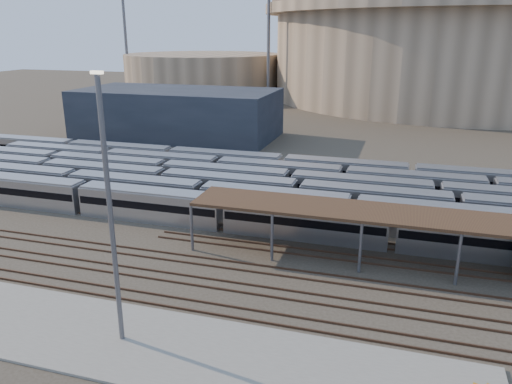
% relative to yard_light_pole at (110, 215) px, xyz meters
% --- Properties ---
extents(ground, '(420.00, 420.00, 0.00)m').
position_rel_yard_light_pole_xyz_m(ground, '(6.50, 14.94, -9.92)').
color(ground, '#383026').
rests_on(ground, ground).
extents(apron, '(50.00, 9.00, 0.20)m').
position_rel_yard_light_pole_xyz_m(apron, '(1.50, -0.06, -9.82)').
color(apron, gray).
rests_on(apron, ground).
extents(subway_trains, '(126.21, 23.90, 3.60)m').
position_rel_yard_light_pole_xyz_m(subway_trains, '(6.09, 33.44, -8.12)').
color(subway_trains, '#B1B2B6').
rests_on(subway_trains, ground).
extents(inspection_shed, '(60.30, 6.00, 5.30)m').
position_rel_yard_light_pole_xyz_m(inspection_shed, '(28.50, 18.94, -4.93)').
color(inspection_shed, '#5E5D62').
rests_on(inspection_shed, ground).
extents(empty_tracks, '(170.00, 9.62, 0.18)m').
position_rel_yard_light_pole_xyz_m(empty_tracks, '(6.50, 9.94, -9.83)').
color(empty_tracks, '#4C3323').
rests_on(empty_tracks, ground).
extents(stadium, '(124.00, 124.00, 32.50)m').
position_rel_yard_light_pole_xyz_m(stadium, '(31.50, 154.94, 6.56)').
color(stadium, tan).
rests_on(stadium, ground).
extents(secondary_arena, '(56.00, 56.00, 14.00)m').
position_rel_yard_light_pole_xyz_m(secondary_arena, '(-53.50, 144.94, -2.92)').
color(secondary_arena, tan).
rests_on(secondary_arena, ground).
extents(service_building, '(42.00, 20.00, 10.00)m').
position_rel_yard_light_pole_xyz_m(service_building, '(-28.50, 69.94, -4.92)').
color(service_building, '#1E232D').
rests_on(service_building, ground).
extents(floodlight_0, '(4.00, 1.00, 38.40)m').
position_rel_yard_light_pole_xyz_m(floodlight_0, '(-23.50, 124.94, 10.73)').
color(floodlight_0, '#5E5D62').
rests_on(floodlight_0, ground).
extents(floodlight_1, '(4.00, 1.00, 38.40)m').
position_rel_yard_light_pole_xyz_m(floodlight_1, '(-78.50, 134.94, 10.73)').
color(floodlight_1, '#5E5D62').
rests_on(floodlight_1, ground).
extents(floodlight_3, '(4.00, 1.00, 38.40)m').
position_rel_yard_light_pole_xyz_m(floodlight_3, '(-3.50, 174.94, 10.73)').
color(floodlight_3, '#5E5D62').
rests_on(floodlight_3, ground).
extents(yard_light_pole, '(0.81, 0.36, 19.26)m').
position_rel_yard_light_pole_xyz_m(yard_light_pole, '(0.00, 0.00, 0.00)').
color(yard_light_pole, '#5E5D62').
rests_on(yard_light_pole, apron).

